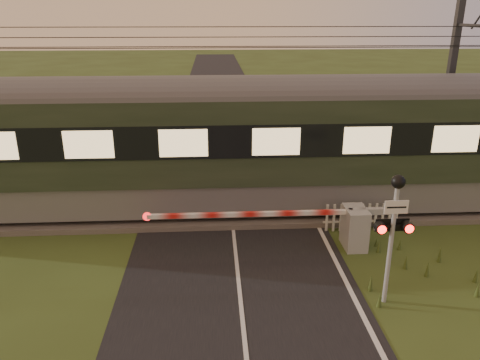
{
  "coord_description": "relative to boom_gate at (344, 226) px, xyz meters",
  "views": [
    {
      "loc": [
        -0.57,
        -8.56,
        6.53
      ],
      "look_at": [
        0.12,
        3.2,
        2.29
      ],
      "focal_mm": 35.0,
      "sensor_mm": 36.0,
      "label": 1
    }
  ],
  "objects": [
    {
      "name": "road",
      "position": [
        -3.16,
        -3.78,
        -0.67
      ],
      "size": [
        6.0,
        140.0,
        0.03
      ],
      "color": "black",
      "rests_on": "ground"
    },
    {
      "name": "overhead_wires",
      "position": [
        -3.17,
        2.96,
        5.04
      ],
      "size": [
        120.0,
        0.62,
        0.62
      ],
      "color": "black",
      "rests_on": "ground"
    },
    {
      "name": "track_bed",
      "position": [
        -3.17,
        2.96,
        -0.62
      ],
      "size": [
        140.0,
        3.4,
        0.39
      ],
      "color": "#47423D",
      "rests_on": "ground"
    },
    {
      "name": "picket_fence",
      "position": [
        0.86,
        1.06,
        -0.22
      ],
      "size": [
        2.44,
        0.08,
        0.91
      ],
      "color": "silver",
      "rests_on": "ground"
    },
    {
      "name": "ground",
      "position": [
        -3.17,
        -3.54,
        -0.68
      ],
      "size": [
        160.0,
        160.0,
        0.0
      ],
      "primitive_type": "plane",
      "color": "#354319",
      "rests_on": "ground"
    },
    {
      "name": "boom_gate",
      "position": [
        0.0,
        0.0,
        0.0
      ],
      "size": [
        7.19,
        0.94,
        1.25
      ],
      "color": "gray",
      "rests_on": "ground"
    },
    {
      "name": "catenary_mast",
      "position": [
        5.21,
        5.18,
        3.26
      ],
      "size": [
        0.24,
        2.47,
        7.61
      ],
      "color": "#2D2D30",
      "rests_on": "ground"
    },
    {
      "name": "crossing_signal",
      "position": [
        0.25,
        -2.78,
        1.52
      ],
      "size": [
        0.82,
        0.35,
        3.21
      ],
      "color": "gray",
      "rests_on": "ground"
    }
  ]
}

